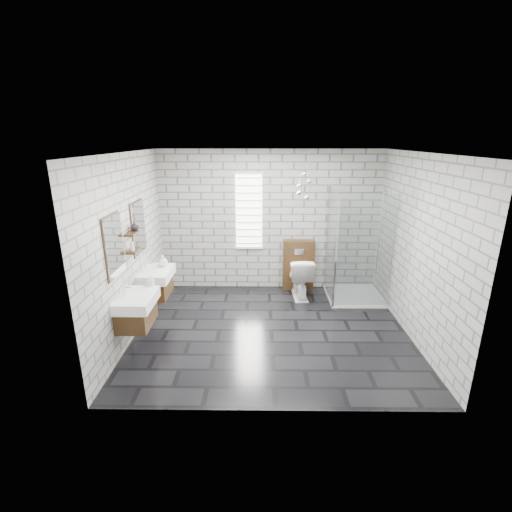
{
  "coord_description": "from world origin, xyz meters",
  "views": [
    {
      "loc": [
        -0.18,
        -5.2,
        2.9
      ],
      "look_at": [
        -0.25,
        0.35,
        1.12
      ],
      "focal_mm": 26.0,
      "sensor_mm": 36.0,
      "label": 1
    }
  ],
  "objects_px": {
    "vanity_right": "(154,275)",
    "cistern_panel": "(298,265)",
    "toilet": "(300,277)",
    "shower_enclosure": "(352,274)",
    "vanity_left": "(134,302)"
  },
  "relations": [
    {
      "from": "shower_enclosure",
      "to": "toilet",
      "type": "xyz_separation_m",
      "value": [
        -0.93,
        0.14,
        -0.11
      ]
    },
    {
      "from": "cistern_panel",
      "to": "toilet",
      "type": "xyz_separation_m",
      "value": [
        0.0,
        -0.37,
        -0.11
      ]
    },
    {
      "from": "vanity_right",
      "to": "cistern_panel",
      "type": "height_order",
      "value": "vanity_right"
    },
    {
      "from": "vanity_left",
      "to": "shower_enclosure",
      "type": "distance_m",
      "value": 3.85
    },
    {
      "from": "vanity_right",
      "to": "vanity_left",
      "type": "bearing_deg",
      "value": -90.0
    },
    {
      "from": "vanity_right",
      "to": "cistern_panel",
      "type": "relative_size",
      "value": 1.57
    },
    {
      "from": "cistern_panel",
      "to": "shower_enclosure",
      "type": "distance_m",
      "value": 1.06
    },
    {
      "from": "vanity_right",
      "to": "cistern_panel",
      "type": "distance_m",
      "value": 2.8
    },
    {
      "from": "cistern_panel",
      "to": "vanity_left",
      "type": "bearing_deg",
      "value": -137.27
    },
    {
      "from": "vanity_right",
      "to": "shower_enclosure",
      "type": "xyz_separation_m",
      "value": [
        3.41,
        0.76,
        -0.25
      ]
    },
    {
      "from": "vanity_right",
      "to": "shower_enclosure",
      "type": "bearing_deg",
      "value": 12.55
    },
    {
      "from": "cistern_panel",
      "to": "shower_enclosure",
      "type": "xyz_separation_m",
      "value": [
        0.93,
        -0.52,
        0.0
      ]
    },
    {
      "from": "cistern_panel",
      "to": "shower_enclosure",
      "type": "relative_size",
      "value": 0.49
    },
    {
      "from": "vanity_left",
      "to": "toilet",
      "type": "relative_size",
      "value": 2.01
    },
    {
      "from": "cistern_panel",
      "to": "vanity_right",
      "type": "bearing_deg",
      "value": -152.77
    }
  ]
}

